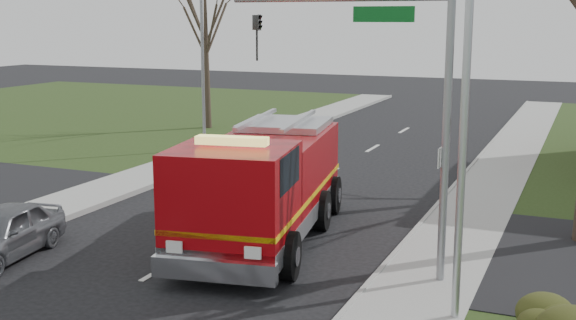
% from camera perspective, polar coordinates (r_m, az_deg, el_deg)
% --- Properties ---
extents(ground, '(120.00, 120.00, 0.00)m').
position_cam_1_polar(ground, '(18.26, -9.75, -8.41)').
color(ground, black).
rests_on(ground, ground).
extents(sidewalk_right, '(2.40, 80.00, 0.15)m').
position_cam_1_polar(sidewalk_right, '(15.93, 9.74, -11.12)').
color(sidewalk_right, gray).
rests_on(sidewalk_right, ground).
extents(hedge_corner, '(2.80, 2.00, 0.90)m').
position_cam_1_polar(hedge_corner, '(14.48, 19.91, -11.82)').
color(hedge_corner, '#2A3112').
rests_on(hedge_corner, lawn_right).
extents(bare_tree_left, '(4.50, 4.50, 9.00)m').
position_cam_1_polar(bare_tree_left, '(39.51, -6.53, 10.38)').
color(bare_tree_left, '#32271D').
rests_on(bare_tree_left, ground).
extents(traffic_signal_mast, '(5.29, 0.18, 6.80)m').
position_cam_1_polar(traffic_signal_mast, '(16.50, 8.13, 6.32)').
color(traffic_signal_mast, gray).
rests_on(traffic_signal_mast, ground).
extents(streetlight_pole, '(1.48, 0.16, 8.40)m').
position_cam_1_polar(streetlight_pole, '(14.16, 13.57, 4.70)').
color(streetlight_pole, '#B7BABF').
rests_on(streetlight_pole, ground).
extents(utility_pole_far, '(0.14, 0.14, 7.00)m').
position_cam_1_polar(utility_pole_far, '(32.82, -6.74, 6.62)').
color(utility_pole_far, gray).
rests_on(utility_pole_far, ground).
extents(fire_engine, '(4.34, 8.69, 3.36)m').
position_cam_1_polar(fire_engine, '(19.67, -2.07, -2.21)').
color(fire_engine, '#94060B').
rests_on(fire_engine, ground).
extents(parked_car_maroon, '(2.22, 4.23, 1.37)m').
position_cam_1_polar(parked_car_maroon, '(19.87, -21.70, -5.36)').
color(parked_car_maroon, '#575A5F').
rests_on(parked_car_maroon, ground).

